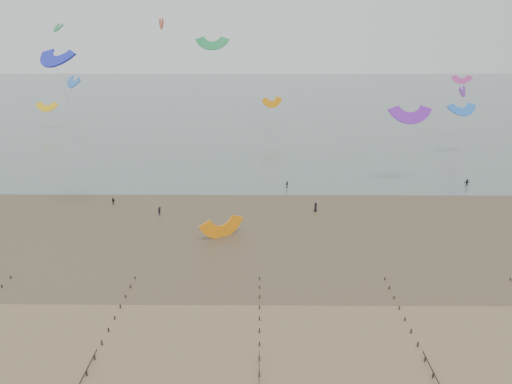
{
  "coord_description": "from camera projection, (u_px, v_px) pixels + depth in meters",
  "views": [
    {
      "loc": [
        4.01,
        -52.21,
        34.46
      ],
      "look_at": [
        3.35,
        28.0,
        8.0
      ],
      "focal_mm": 35.0,
      "sensor_mm": 36.0,
      "label": 1
    }
  ],
  "objects": [
    {
      "name": "ground",
      "position": [
        227.0,
        327.0,
        60.41
      ],
      "size": [
        500.0,
        500.0,
        0.0
      ],
      "primitive_type": "plane",
      "color": "brown",
      "rests_on": "ground"
    },
    {
      "name": "kites_airborne",
      "position": [
        234.0,
        81.0,
        134.83
      ],
      "size": [
        220.28,
        124.18,
        39.88
      ],
      "color": "red",
      "rests_on": "ground"
    },
    {
      "name": "kitesurfers",
      "position": [
        308.0,
        195.0,
        105.51
      ],
      "size": [
        142.82,
        19.86,
        1.86
      ],
      "color": "black",
      "rests_on": "ground"
    },
    {
      "name": "grounded_kite",
      "position": [
        222.0,
        237.0,
        86.42
      ],
      "size": [
        8.88,
        8.43,
        3.86
      ],
      "primitive_type": null,
      "rotation": [
        1.54,
        0.0,
        0.58
      ],
      "color": "orange",
      "rests_on": "ground"
    },
    {
      "name": "sea_and_shore",
      "position": [
        217.0,
        222.0,
        93.11
      ],
      "size": [
        500.0,
        665.0,
        0.03
      ],
      "color": "#475654",
      "rests_on": "ground"
    }
  ]
}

